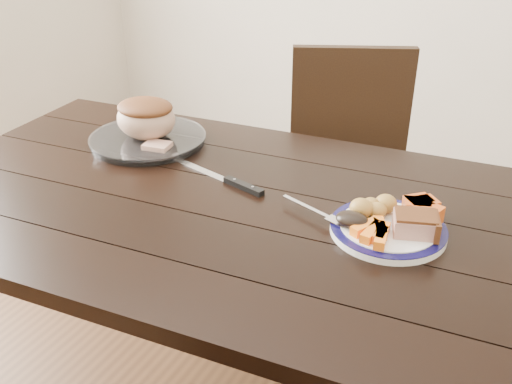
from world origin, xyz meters
The scene contains 14 objects.
dining_table centered at (0.00, 0.00, 0.66)m, with size 1.67×1.03×0.75m.
chair_far centered at (0.05, 0.73, 0.52)m, with size 0.56×0.57×0.93m.
dinner_plate centered at (0.37, 0.03, 0.76)m, with size 0.25×0.25×0.02m, color white.
plate_rim centered at (0.37, 0.03, 0.77)m, with size 0.25×0.25×0.02m, color #0D0B39.
serving_platter centered at (-0.38, 0.18, 0.76)m, with size 0.32×0.32×0.02m, color white.
pork_slice centered at (0.43, 0.03, 0.79)m, with size 0.09×0.07×0.04m, color tan.
roasted_potatoes centered at (0.33, 0.06, 0.79)m, with size 0.09×0.09×0.04m.
carrot_batons centered at (0.36, -0.02, 0.78)m, with size 0.08×0.11×0.02m.
pumpkin_wedges centered at (0.42, 0.10, 0.79)m, with size 0.10×0.09×0.04m.
dark_mushroom centered at (0.30, -0.01, 0.79)m, with size 0.07×0.05×0.03m, color black.
fork centered at (0.22, 0.01, 0.77)m, with size 0.17×0.07×0.00m.
roast_joint centered at (-0.38, 0.18, 0.82)m, with size 0.17×0.15×0.11m, color tan.
cut_slice centered at (-0.31, 0.13, 0.78)m, with size 0.07×0.06×0.02m, color tan.
carving_knife centered at (-0.04, 0.07, 0.76)m, with size 0.32×0.10×0.01m.
Camera 1 is at (0.61, -1.02, 1.41)m, focal length 40.00 mm.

